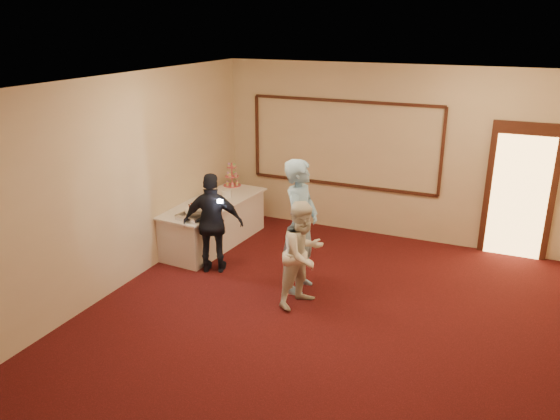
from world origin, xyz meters
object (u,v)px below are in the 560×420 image
(cupcake_stand, at_px, (232,177))
(tart, at_px, (213,204))
(pavlova_tray, at_px, (195,212))
(woman, at_px, (303,254))
(plate_stack_b, at_px, (227,193))
(guest, at_px, (213,223))
(buffet_table, at_px, (214,223))
(plate_stack_a, at_px, (211,194))
(man, at_px, (301,226))

(cupcake_stand, height_order, tart, cupcake_stand)
(pavlova_tray, xyz_separation_m, woman, (2.02, -0.56, -0.12))
(plate_stack_b, relative_size, guest, 0.11)
(buffet_table, xyz_separation_m, tart, (0.12, -0.20, 0.41))
(buffet_table, relative_size, plate_stack_a, 12.74)
(woman, bearing_deg, tart, 82.76)
(cupcake_stand, bearing_deg, plate_stack_b, -69.18)
(cupcake_stand, distance_m, tart, 1.21)
(plate_stack_b, bearing_deg, plate_stack_a, -143.61)
(plate_stack_a, height_order, plate_stack_b, plate_stack_a)
(plate_stack_b, xyz_separation_m, woman, (2.07, -1.64, -0.11))
(tart, xyz_separation_m, man, (1.85, -0.74, 0.16))
(pavlova_tray, bearing_deg, buffet_table, 100.95)
(woman, bearing_deg, plate_stack_b, 73.55)
(tart, xyz_separation_m, woman, (2.05, -1.14, -0.06))
(cupcake_stand, distance_m, guest, 2.02)
(man, bearing_deg, plate_stack_b, 55.58)
(pavlova_tray, distance_m, man, 1.83)
(plate_stack_b, distance_m, tart, 0.50)
(plate_stack_a, bearing_deg, buffet_table, -49.63)
(pavlova_tray, relative_size, plate_stack_a, 3.33)
(guest, bearing_deg, buffet_table, -79.63)
(cupcake_stand, xyz_separation_m, man, (2.12, -1.90, 0.02))
(plate_stack_a, distance_m, plate_stack_b, 0.27)
(woman, bearing_deg, buffet_table, 80.17)
(buffet_table, relative_size, man, 1.19)
(buffet_table, height_order, woman, woman)
(plate_stack_a, height_order, guest, guest)
(pavlova_tray, height_order, plate_stack_a, pavlova_tray)
(tart, bearing_deg, guest, -59.51)
(pavlova_tray, xyz_separation_m, plate_stack_b, (-0.05, 1.07, -0.01))
(pavlova_tray, relative_size, woman, 0.41)
(man, height_order, guest, man)
(guest, bearing_deg, plate_stack_b, -90.31)
(cupcake_stand, xyz_separation_m, guest, (0.70, -1.89, -0.16))
(pavlova_tray, bearing_deg, plate_stack_a, 106.12)
(pavlova_tray, height_order, cupcake_stand, cupcake_stand)
(buffet_table, distance_m, tart, 0.47)
(buffet_table, height_order, cupcake_stand, cupcake_stand)
(plate_stack_b, relative_size, man, 0.09)
(plate_stack_a, bearing_deg, woman, -32.86)
(buffet_table, xyz_separation_m, man, (1.97, -0.94, 0.57))
(tart, bearing_deg, man, -21.80)
(pavlova_tray, xyz_separation_m, cupcake_stand, (-0.30, 1.75, 0.08))
(pavlova_tray, bearing_deg, plate_stack_b, 92.47)
(man, bearing_deg, guest, 88.30)
(cupcake_stand, bearing_deg, buffet_table, -81.10)
(guest, bearing_deg, pavlova_tray, -39.93)
(pavlova_tray, relative_size, plate_stack_b, 3.43)
(plate_stack_a, xyz_separation_m, plate_stack_b, (0.22, 0.16, -0.00))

